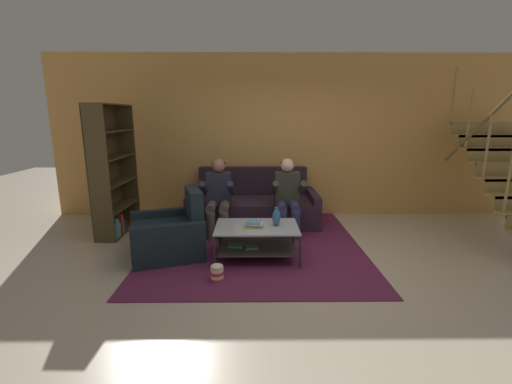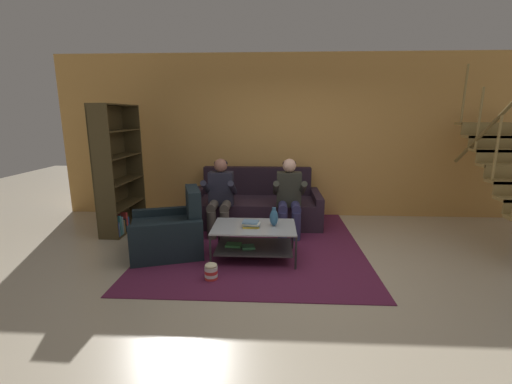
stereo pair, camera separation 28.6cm
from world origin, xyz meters
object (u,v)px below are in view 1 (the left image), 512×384
Objects in this scene: vase at (276,217)px; armchair at (170,235)px; book_stack at (254,224)px; coffee_table at (256,237)px; person_seated_right at (287,194)px; couch at (253,206)px; person_seated_left at (218,194)px; bookshelf at (111,179)px; popcorn_tub at (217,272)px.

vase is 1.44m from armchair.
vase is 0.30m from book_stack.
person_seated_right is at bearing 62.40° from coffee_table.
couch is 2.05× the size of coffee_table.
person_seated_left is 1.25m from vase.
person_seated_right is 1.11× the size of coffee_table.
person_seated_right is 1.13m from coffee_table.
coffee_table is at bearing -25.04° from bookshelf.
coffee_table is 0.95× the size of armchair.
couch is at bearing 51.90° from armchair.
person_seated_right reaches higher than person_seated_left.
book_stack is at bearing -168.03° from vase.
couch is at bearing 91.41° from coffee_table.
book_stack is 0.12× the size of bookshelf.
coffee_table is 0.53× the size of bookshelf.
armchair is (-1.12, 0.17, -0.20)m from book_stack.
coffee_table is at bearing -58.93° from person_seated_left.
bookshelf is at bearing 154.96° from coffee_table.
coffee_table is 2.56m from bookshelf.
vase is 1.07m from popcorn_tub.
coffee_table reaches higher than popcorn_tub.
book_stack is at bearing 54.32° from popcorn_tub.
couch is 2.35m from bookshelf.
coffee_table is 0.80m from popcorn_tub.
armchair is at bearing -124.66° from person_seated_left.
coffee_table is 5.32× the size of popcorn_tub.
person_seated_right is at bearing 59.10° from popcorn_tub.
couch is 1.09× the size of bookshelf.
popcorn_tub is (-0.41, -2.17, -0.19)m from couch.
person_seated_right is 0.59× the size of bookshelf.
bookshelf is 10.02× the size of popcorn_tub.
person_seated_left is 1.71m from bookshelf.
vase reaches higher than coffee_table.
person_seated_left is at bearing -179.98° from person_seated_right.
armchair reaches higher than book_stack.
coffee_table is 4.37× the size of vase.
popcorn_tub is at bearing -120.90° from person_seated_right.
popcorn_tub is at bearing -137.52° from vase.
popcorn_tub is (-0.42, -0.59, -0.38)m from book_stack.
coffee_table is (0.04, -1.54, 0.00)m from couch.
vase is 1.05× the size of book_stack.
book_stack is 0.21× the size of armchair.
person_seated_left is (-0.54, -0.59, 0.35)m from couch.
armchair is at bearing 171.56° from book_stack.
book_stack is (0.55, -0.99, -0.16)m from person_seated_left.
armchair is at bearing -153.31° from person_seated_right.
person_seated_left is 5.89× the size of popcorn_tub.
person_seated_right is 1.87m from armchair.
armchair is at bearing -128.10° from couch.
coffee_table is at bearing -88.59° from couch.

